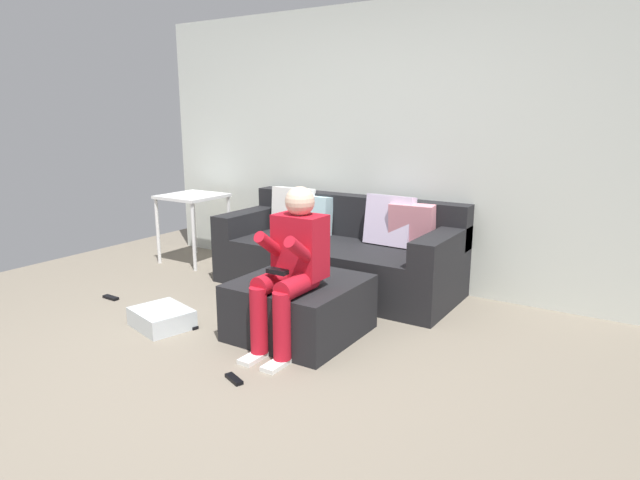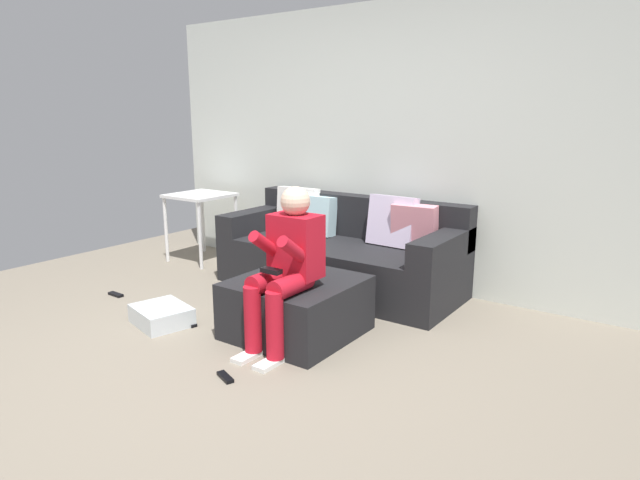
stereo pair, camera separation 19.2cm
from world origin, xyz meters
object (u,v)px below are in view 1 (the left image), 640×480
(ottoman, at_px, (300,307))
(remote_near_ottoman, at_px, (234,379))
(storage_bin, at_px, (162,318))
(couch_sectional, at_px, (340,253))
(remote_by_storage_bin, at_px, (189,325))
(remote_under_side_table, at_px, (111,298))
(person_seated, at_px, (291,262))
(side_table, at_px, (193,205))

(ottoman, relative_size, remote_near_ottoman, 5.53)
(storage_bin, bearing_deg, couch_sectional, 67.97)
(remote_near_ottoman, relative_size, remote_by_storage_bin, 0.78)
(couch_sectional, bearing_deg, remote_under_side_table, -137.66)
(remote_under_side_table, bearing_deg, remote_by_storage_bin, -2.66)
(ottoman, xyz_separation_m, storage_bin, (-0.94, -0.44, -0.13))
(remote_near_ottoman, bearing_deg, storage_bin, -177.82)
(person_seated, relative_size, storage_bin, 2.53)
(storage_bin, relative_size, remote_by_storage_bin, 2.22)
(couch_sectional, xyz_separation_m, side_table, (-1.75, -0.07, 0.29))
(ottoman, distance_m, side_table, 2.34)
(side_table, distance_m, remote_under_side_table, 1.43)
(person_seated, relative_size, remote_near_ottoman, 7.17)
(remote_near_ottoman, bearing_deg, remote_by_storage_bin, 172.53)
(storage_bin, distance_m, side_table, 1.92)
(remote_near_ottoman, distance_m, remote_by_storage_bin, 0.97)
(remote_near_ottoman, xyz_separation_m, remote_under_side_table, (-1.86, 0.54, 0.00))
(side_table, bearing_deg, couch_sectional, 2.38)
(person_seated, relative_size, side_table, 1.51)
(side_table, relative_size, remote_near_ottoman, 4.76)
(ottoman, distance_m, remote_by_storage_bin, 0.86)
(couch_sectional, relative_size, side_table, 3.01)
(storage_bin, height_order, remote_under_side_table, storage_bin)
(ottoman, xyz_separation_m, remote_near_ottoman, (0.07, -0.79, -0.19))
(ottoman, xyz_separation_m, side_table, (-2.07, 1.02, 0.41))
(remote_by_storage_bin, bearing_deg, remote_near_ottoman, -13.25)
(person_seated, xyz_separation_m, remote_by_storage_bin, (-0.86, -0.12, -0.58))
(remote_near_ottoman, bearing_deg, remote_under_side_table, -174.89)
(ottoman, height_order, person_seated, person_seated)
(person_seated, bearing_deg, couch_sectional, 106.98)
(person_seated, height_order, remote_by_storage_bin, person_seated)
(storage_bin, xyz_separation_m, side_table, (-1.13, 1.46, 0.54))
(ottoman, bearing_deg, person_seated, -69.15)
(couch_sectional, relative_size, remote_by_storage_bin, 11.22)
(storage_bin, bearing_deg, remote_under_side_table, 167.30)
(remote_by_storage_bin, bearing_deg, remote_under_side_table, -168.72)
(couch_sectional, xyz_separation_m, person_seated, (0.40, -1.31, 0.28))
(couch_sectional, xyz_separation_m, storage_bin, (-0.62, -1.54, -0.25))
(couch_sectional, distance_m, remote_near_ottoman, 1.95)
(remote_near_ottoman, bearing_deg, couch_sectional, 123.02)
(remote_near_ottoman, relative_size, remote_under_side_table, 0.93)
(remote_near_ottoman, bearing_deg, person_seated, 110.40)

